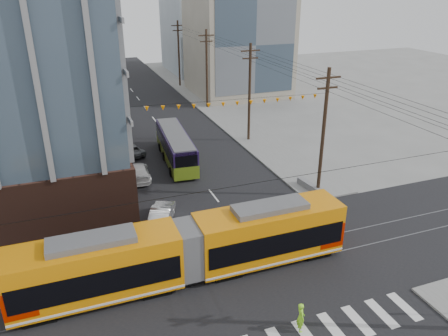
# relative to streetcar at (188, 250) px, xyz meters

# --- Properties ---
(ground) EXTENTS (160.00, 160.00, 0.00)m
(ground) POSITION_rel_streetcar_xyz_m (5.20, -3.95, -1.99)
(ground) COLOR slate
(bg_bldg_nw_near) EXTENTS (18.00, 16.00, 18.00)m
(bg_bldg_nw_near) POSITION_rel_streetcar_xyz_m (-11.80, 48.05, 7.01)
(bg_bldg_nw_near) COLOR #8C99A5
(bg_bldg_nw_near) RESTS_ON ground
(bg_bldg_ne_near) EXTENTS (14.00, 14.00, 16.00)m
(bg_bldg_ne_near) POSITION_rel_streetcar_xyz_m (21.20, 44.05, 6.01)
(bg_bldg_ne_near) COLOR gray
(bg_bldg_ne_near) RESTS_ON ground
(bg_bldg_nw_far) EXTENTS (16.00, 18.00, 20.00)m
(bg_bldg_nw_far) POSITION_rel_streetcar_xyz_m (-8.80, 68.05, 8.01)
(bg_bldg_nw_far) COLOR gray
(bg_bldg_nw_far) RESTS_ON ground
(bg_bldg_ne_far) EXTENTS (16.00, 16.00, 14.00)m
(bg_bldg_ne_far) POSITION_rel_streetcar_xyz_m (23.20, 64.05, 5.01)
(bg_bldg_ne_far) COLOR #8C99A5
(bg_bldg_ne_far) RESTS_ON ground
(utility_pole_far) EXTENTS (0.30, 0.30, 11.00)m
(utility_pole_far) POSITION_rel_streetcar_xyz_m (13.70, 52.05, 3.51)
(utility_pole_far) COLOR black
(utility_pole_far) RESTS_ON ground
(streetcar) EXTENTS (20.66, 2.91, 3.98)m
(streetcar) POSITION_rel_streetcar_xyz_m (0.00, 0.00, 0.00)
(streetcar) COLOR orange
(streetcar) RESTS_ON ground
(city_bus) EXTENTS (3.22, 11.17, 3.12)m
(city_bus) POSITION_rel_streetcar_xyz_m (4.20, 18.91, -0.43)
(city_bus) COLOR #241446
(city_bus) RESTS_ON ground
(parked_car_silver) EXTENTS (3.08, 4.63, 1.44)m
(parked_car_silver) POSITION_rel_streetcar_xyz_m (-0.01, 7.20, -1.27)
(parked_car_silver) COLOR #BEBEBE
(parked_car_silver) RESTS_ON ground
(parked_car_white) EXTENTS (2.22, 4.89, 1.39)m
(parked_car_white) POSITION_rel_streetcar_xyz_m (-0.23, 15.85, -1.30)
(parked_car_white) COLOR silver
(parked_car_white) RESTS_ON ground
(parked_car_grey) EXTENTS (3.16, 4.64, 1.18)m
(parked_car_grey) POSITION_rel_streetcar_xyz_m (-0.00, 22.27, -1.40)
(parked_car_grey) COLOR #4C5054
(parked_car_grey) RESTS_ON ground
(pedestrian) EXTENTS (0.54, 0.71, 1.75)m
(pedestrian) POSITION_rel_streetcar_xyz_m (4.27, -6.42, -1.12)
(pedestrian) COLOR #98FB28
(pedestrian) RESTS_ON ground
(jersey_barrier) EXTENTS (1.21, 3.75, 0.74)m
(jersey_barrier) POSITION_rel_streetcar_xyz_m (13.50, 7.70, -1.62)
(jersey_barrier) COLOR gray
(jersey_barrier) RESTS_ON ground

